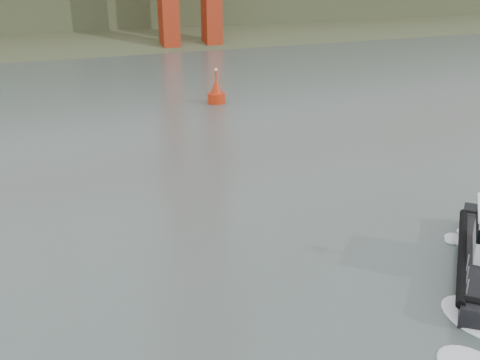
% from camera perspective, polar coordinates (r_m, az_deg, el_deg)
% --- Properties ---
extents(ground, '(400.00, 400.00, 0.00)m').
position_cam_1_polar(ground, '(24.65, 5.69, -10.77)').
color(ground, '#47544F').
rests_on(ground, ground).
extents(nav_buoy, '(1.86, 1.86, 3.88)m').
position_cam_1_polar(nav_buoy, '(56.93, -2.54, 9.20)').
color(nav_buoy, red).
rests_on(nav_buoy, ground).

